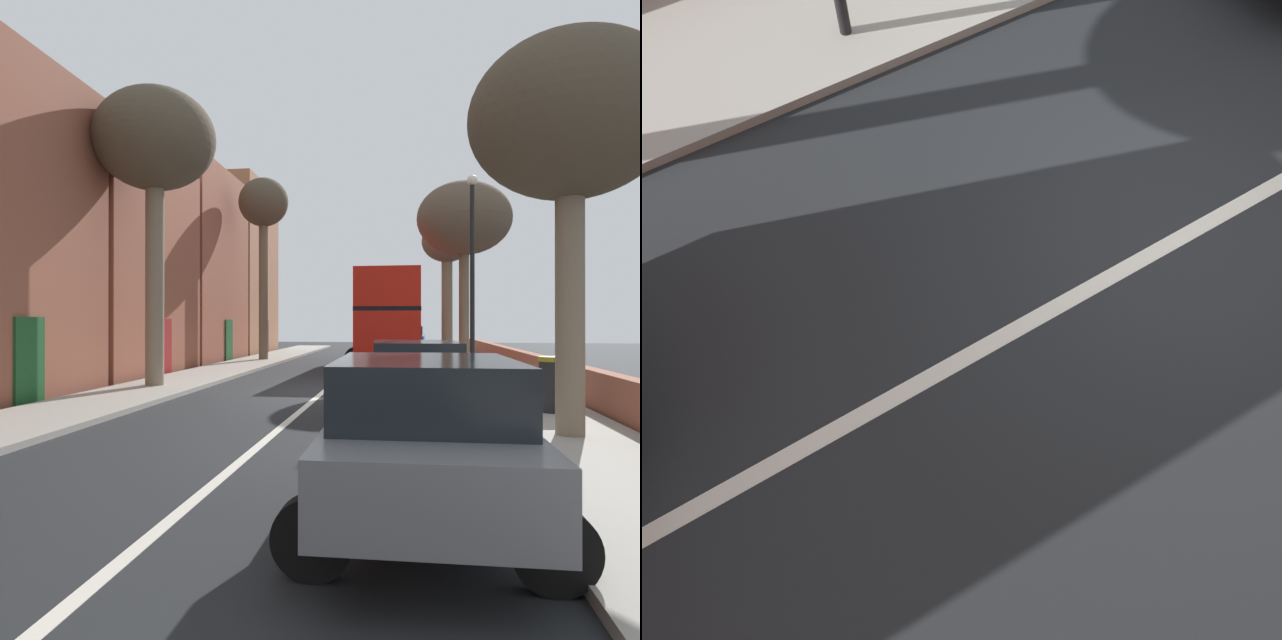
% 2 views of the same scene
% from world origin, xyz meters
% --- Properties ---
extents(ground_plane, '(84.00, 84.00, 0.00)m').
position_xyz_m(ground_plane, '(0.00, 0.00, 0.00)').
color(ground_plane, black).
extents(road_centre_line, '(0.16, 54.00, 0.01)m').
position_xyz_m(road_centre_line, '(0.00, 0.00, 0.00)').
color(road_centre_line, silver).
rests_on(road_centre_line, ground).
extents(sidewalk_left, '(2.60, 60.00, 0.12)m').
position_xyz_m(sidewalk_left, '(-4.90, 0.00, 0.06)').
color(sidewalk_left, '#9E998E').
rests_on(sidewalk_left, ground).
extents(sidewalk_right, '(2.60, 60.00, 0.12)m').
position_xyz_m(sidewalk_right, '(4.90, 0.00, 0.06)').
color(sidewalk_right, '#9E998E').
rests_on(sidewalk_right, ground).
extents(terraced_houses_left, '(4.07, 47.68, 10.74)m').
position_xyz_m(terraced_houses_left, '(-8.50, 0.81, 4.65)').
color(terraced_houses_left, brown).
rests_on(terraced_houses_left, ground).
extents(boundary_wall_right, '(0.36, 54.00, 0.93)m').
position_xyz_m(boundary_wall_right, '(6.45, 0.00, 0.46)').
color(boundary_wall_right, brown).
rests_on(boundary_wall_right, ground).
extents(double_decker_bus, '(3.69, 10.58, 4.06)m').
position_xyz_m(double_decker_bus, '(1.70, 10.45, 2.35)').
color(double_decker_bus, red).
rests_on(double_decker_bus, ground).
extents(parked_car_grey_right_0, '(2.43, 4.10, 1.64)m').
position_xyz_m(parked_car_grey_right_0, '(2.50, -11.21, 0.93)').
color(parked_car_grey_right_0, slate).
rests_on(parked_car_grey_right_0, ground).
extents(parked_car_blue_right_1, '(2.61, 4.57, 1.73)m').
position_xyz_m(parked_car_blue_right_1, '(2.50, 20.26, 0.97)').
color(parked_car_blue_right_1, '#1E389E').
rests_on(parked_car_blue_right_1, ground).
extents(parked_car_silver_right_3, '(2.56, 4.34, 1.60)m').
position_xyz_m(parked_car_silver_right_3, '(2.50, -5.02, 0.92)').
color(parked_car_silver_right_3, '#B7BABF').
rests_on(parked_car_silver_right_3, ground).
extents(street_tree_right_1, '(3.58, 3.58, 7.23)m').
position_xyz_m(street_tree_right_1, '(4.50, 6.41, 5.88)').
color(street_tree_right_1, brown).
rests_on(street_tree_right_1, sidewalk_right).
extents(street_tree_left_2, '(3.59, 3.59, 8.75)m').
position_xyz_m(street_tree_left_2, '(-5.03, -0.20, 7.19)').
color(street_tree_left_2, '#7A6B56').
rests_on(street_tree_left_2, sidewalk_left).
extents(street_tree_right_3, '(3.31, 3.31, 6.59)m').
position_xyz_m(street_tree_right_3, '(5.00, -6.62, 5.27)').
color(street_tree_right_3, '#7A6B56').
rests_on(street_tree_right_3, sidewalk_right).
extents(street_tree_left_4, '(2.50, 2.50, 9.09)m').
position_xyz_m(street_tree_left_4, '(-4.77, 12.31, 7.60)').
color(street_tree_left_4, brown).
rests_on(street_tree_left_4, sidewalk_left).
extents(street_tree_right_5, '(2.88, 2.88, 7.72)m').
position_xyz_m(street_tree_right_5, '(4.63, 18.08, 6.27)').
color(street_tree_right_5, brown).
rests_on(street_tree_right_5, sidewalk_right).
extents(lamppost_right, '(0.32, 0.32, 6.31)m').
position_xyz_m(lamppost_right, '(4.30, 1.58, 3.81)').
color(lamppost_right, black).
rests_on(lamppost_right, sidewalk_right).
extents(litter_bin_right, '(0.55, 0.55, 1.14)m').
position_xyz_m(litter_bin_right, '(5.30, -4.09, 0.70)').
color(litter_bin_right, black).
rests_on(litter_bin_right, sidewalk_right).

